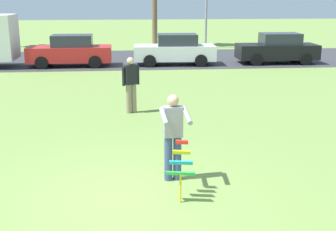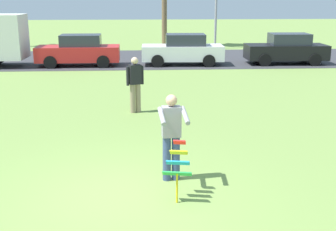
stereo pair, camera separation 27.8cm
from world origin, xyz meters
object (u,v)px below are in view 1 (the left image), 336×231
Objects in this scene: kite_held at (181,164)px; person_walker_near at (131,83)px; parked_car_black at (277,49)px; parked_car_white at (175,50)px; person_kite_flyer at (173,134)px; parked_car_red at (70,51)px.

person_walker_near reaches higher than kite_held.
parked_car_white is at bearing -180.00° from parked_car_black.
person_kite_flyer is 0.41× the size of parked_car_black.
parked_car_red is (-3.73, 15.77, 0.11)m from kite_held.
kite_held is at bearing -86.31° from person_kite_flyer.
kite_held is (0.05, -0.83, -0.29)m from person_kite_flyer.
kite_held is 15.85m from parked_car_white.
kite_held is 6.21m from person_walker_near.
parked_car_red is 10.06m from person_walker_near.
parked_car_black is (7.19, 14.93, -0.18)m from person_kite_flyer.
person_kite_flyer reaches higher than kite_held.
parked_car_black is at bearing 64.28° from person_kite_flyer.
person_walker_near is (-0.74, 5.32, -0.02)m from person_kite_flyer.
person_walker_near reaches higher than parked_car_black.
person_walker_near is at bearing -72.97° from parked_car_red.
parked_car_white is 5.50m from parked_car_black.
parked_car_black is at bearing -0.01° from parked_car_red.
person_walker_near reaches higher than parked_car_white.
person_walker_near is (-2.43, -9.61, 0.16)m from parked_car_white.
parked_car_white is (1.64, 15.77, 0.11)m from kite_held.
kite_held is at bearing -82.68° from person_walker_near.
person_kite_flyer is at bearing -82.12° from person_walker_near.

